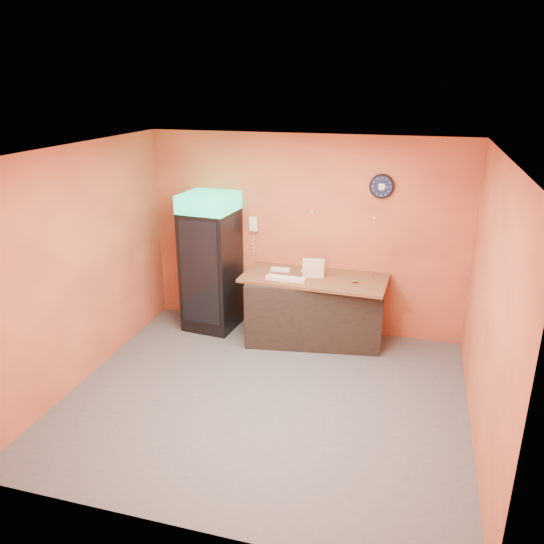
% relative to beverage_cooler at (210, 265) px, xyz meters
% --- Properties ---
extents(floor, '(4.50, 4.50, 0.00)m').
position_rel_beverage_cooler_xyz_m(floor, '(1.28, -1.61, -0.98)').
color(floor, '#47474C').
rests_on(floor, ground).
extents(back_wall, '(4.50, 0.02, 2.80)m').
position_rel_beverage_cooler_xyz_m(back_wall, '(1.28, 0.39, 0.42)').
color(back_wall, '#E16E3F').
rests_on(back_wall, floor).
extents(left_wall, '(0.02, 4.00, 2.80)m').
position_rel_beverage_cooler_xyz_m(left_wall, '(-0.97, -1.61, 0.42)').
color(left_wall, '#E16E3F').
rests_on(left_wall, floor).
extents(right_wall, '(0.02, 4.00, 2.80)m').
position_rel_beverage_cooler_xyz_m(right_wall, '(3.53, -1.61, 0.42)').
color(right_wall, '#E16E3F').
rests_on(right_wall, floor).
extents(ceiling, '(4.50, 4.00, 0.02)m').
position_rel_beverage_cooler_xyz_m(ceiling, '(1.28, -1.61, 1.82)').
color(ceiling, white).
rests_on(ceiling, back_wall).
extents(beverage_cooler, '(0.76, 0.77, 2.00)m').
position_rel_beverage_cooler_xyz_m(beverage_cooler, '(0.00, 0.00, 0.00)').
color(beverage_cooler, black).
rests_on(beverage_cooler, floor).
extents(prep_counter, '(1.92, 1.07, 0.91)m').
position_rel_beverage_cooler_xyz_m(prep_counter, '(1.52, -0.01, -0.52)').
color(prep_counter, black).
rests_on(prep_counter, floor).
extents(wall_clock, '(0.32, 0.06, 0.32)m').
position_rel_beverage_cooler_xyz_m(wall_clock, '(2.31, 0.37, 1.18)').
color(wall_clock, black).
rests_on(wall_clock, back_wall).
extents(wall_phone, '(0.11, 0.10, 0.20)m').
position_rel_beverage_cooler_xyz_m(wall_phone, '(0.54, 0.34, 0.55)').
color(wall_phone, white).
rests_on(wall_phone, back_wall).
extents(butcher_paper, '(1.98, 0.96, 0.04)m').
position_rel_beverage_cooler_xyz_m(butcher_paper, '(1.52, -0.01, -0.05)').
color(butcher_paper, brown).
rests_on(butcher_paper, prep_counter).
extents(sub_roll_stack, '(0.30, 0.16, 0.25)m').
position_rel_beverage_cooler_xyz_m(sub_roll_stack, '(1.50, -0.02, 0.10)').
color(sub_roll_stack, beige).
rests_on(sub_roll_stack, butcher_paper).
extents(wrapped_sandwich_left, '(0.33, 0.17, 0.04)m').
position_rel_beverage_cooler_xyz_m(wrapped_sandwich_left, '(1.07, -0.26, -0.00)').
color(wrapped_sandwich_left, silver).
rests_on(wrapped_sandwich_left, butcher_paper).
extents(wrapped_sandwich_mid, '(0.30, 0.12, 0.04)m').
position_rel_beverage_cooler_xyz_m(wrapped_sandwich_mid, '(1.29, -0.25, -0.01)').
color(wrapped_sandwich_mid, silver).
rests_on(wrapped_sandwich_mid, butcher_paper).
extents(wrapped_sandwich_right, '(0.27, 0.12, 0.04)m').
position_rel_beverage_cooler_xyz_m(wrapped_sandwich_right, '(1.02, 0.08, -0.01)').
color(wrapped_sandwich_right, silver).
rests_on(wrapped_sandwich_right, butcher_paper).
extents(kitchen_tool, '(0.05, 0.05, 0.05)m').
position_rel_beverage_cooler_xyz_m(kitchen_tool, '(1.43, 0.13, 0.00)').
color(kitchen_tool, silver).
rests_on(kitchen_tool, butcher_paper).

